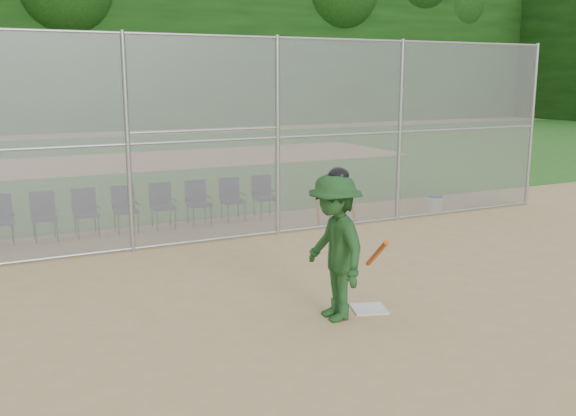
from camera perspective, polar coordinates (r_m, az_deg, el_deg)
name	(u,v)px	position (r m, az deg, el deg)	size (l,w,h in m)	color
ground	(372,323)	(8.67, 7.46, -10.14)	(100.00, 100.00, 0.00)	tan
grass_strip	(107,163)	(25.28, -15.81, 3.88)	(100.00, 100.00, 0.00)	#225C1B
dirt_patch_far	(107,163)	(25.28, -15.81, 3.89)	(24.00, 24.00, 0.00)	tan
backstop_fence	(231,136)	(12.57, -5.09, 6.39)	(16.09, 0.09, 4.00)	gray
treeline	(89,17)	(27.15, -17.29, 15.94)	(81.00, 60.00, 11.00)	black
home_plate	(369,309)	(9.15, 7.21, -8.88)	(0.46, 0.46, 0.02)	silver
batter_at_plate	(335,247)	(8.50, 4.17, -3.45)	(0.93, 1.42, 2.05)	#1B451D
water_cooler	(435,204)	(15.77, 12.95, 0.39)	(0.34, 0.34, 0.43)	white
spare_bats	(335,204)	(14.30, 4.20, 0.36)	(0.96, 0.29, 0.85)	#D84C14
chair_1	(0,221)	(13.52, -24.20, -1.04)	(0.54, 0.52, 0.96)	#0F163A
chair_2	(44,217)	(13.56, -20.83, -0.74)	(0.54, 0.52, 0.96)	#0F163A
chair_3	(86,213)	(13.66, -17.50, -0.44)	(0.54, 0.52, 0.96)	#0F163A
chair_4	(126,210)	(13.79, -14.22, -0.14)	(0.54, 0.52, 0.96)	#0F163A
chair_5	(163,206)	(13.98, -11.02, 0.16)	(0.54, 0.52, 0.96)	#0F163A
chair_6	(199,203)	(14.20, -7.91, 0.44)	(0.54, 0.52, 0.96)	#0F163A
chair_7	(233,200)	(14.47, -4.91, 0.71)	(0.54, 0.52, 0.96)	#0F163A
chair_8	(265,197)	(14.77, -2.02, 0.98)	(0.54, 0.52, 0.96)	#0F163A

